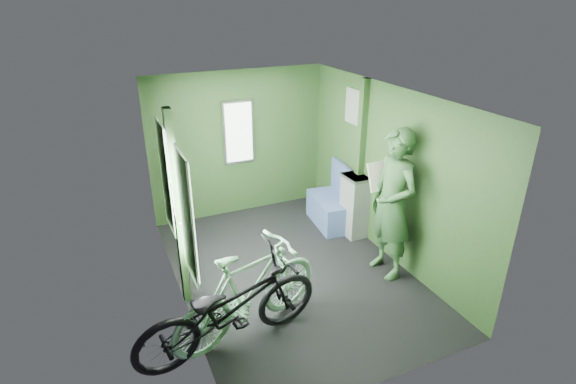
# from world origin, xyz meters

# --- Properties ---
(room) EXTENTS (4.00, 4.02, 2.31)m
(room) POSITION_xyz_m (-0.04, 0.04, 1.44)
(room) COLOR black
(room) RESTS_ON ground
(bicycle_black) EXTENTS (2.06, 1.09, 1.12)m
(bicycle_black) POSITION_xyz_m (-1.12, -1.01, 0.00)
(bicycle_black) COLOR black
(bicycle_black) RESTS_ON ground
(bicycle_mint) EXTENTS (1.90, 1.12, 1.13)m
(bicycle_mint) POSITION_xyz_m (-0.87, -0.87, 0.00)
(bicycle_mint) COLOR #9BDDB4
(bicycle_mint) RESTS_ON ground
(passenger) EXTENTS (0.50, 0.75, 1.92)m
(passenger) POSITION_xyz_m (1.13, -0.49, 0.96)
(passenger) COLOR #31562F
(passenger) RESTS_ON ground
(waste_box) EXTENTS (0.28, 0.39, 0.94)m
(waste_box) POSITION_xyz_m (1.26, 0.53, 0.47)
(waste_box) COLOR gray
(waste_box) RESTS_ON ground
(bench_seat) EXTENTS (0.59, 0.94, 0.94)m
(bench_seat) POSITION_xyz_m (1.15, 0.96, 0.28)
(bench_seat) COLOR navy
(bench_seat) RESTS_ON ground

